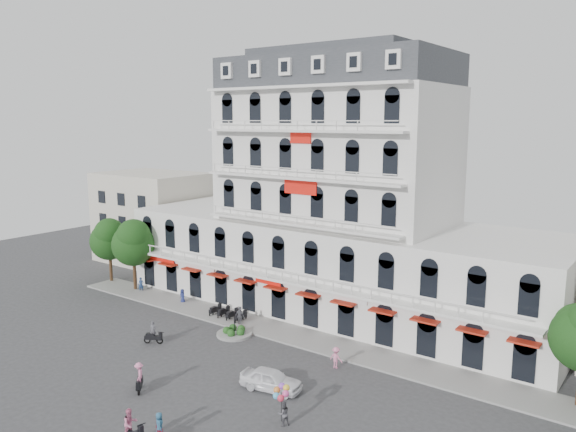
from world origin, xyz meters
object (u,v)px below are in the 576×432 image
Objects in this scene: rider_east at (159,428)px; balloon_vendor at (283,405)px; rider_center at (139,376)px; parked_car at (271,380)px; rider_southwest at (130,426)px; rider_west at (153,334)px.

balloon_vendor reaches higher than rider_east.
rider_center is (-6.15, 3.51, 0.19)m from rider_east.
rider_east is at bearing 16.69° from rider_center.
rider_southwest is (-2.42, -10.34, 0.44)m from parked_car.
rider_east is (12.08, -9.82, 0.05)m from rider_west.
rider_east is at bearing 161.39° from parked_car.
rider_east reaches higher than parked_car.
rider_west is at bearing -2.66° from rider_east.
balloon_vendor is at bearing -143.91° from parked_car.
rider_east is 0.91× the size of rider_center.
rider_west reaches higher than rider_east.
balloon_vendor is (5.79, 7.20, 0.07)m from rider_southwest.
rider_west reaches higher than parked_car.
parked_car is 1.94× the size of rider_southwest.
rider_center is at bearing 57.31° from rider_southwest.
rider_west is 0.86× the size of rider_southwest.
rider_center reaches higher than rider_east.
parked_car is at bearing -61.27° from rider_east.
parked_car is at bearing -2.52° from rider_southwest.
rider_southwest is 9.24m from balloon_vendor.
rider_southwest reaches higher than rider_west.
balloon_vendor is (10.75, 2.51, 0.16)m from rider_center.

